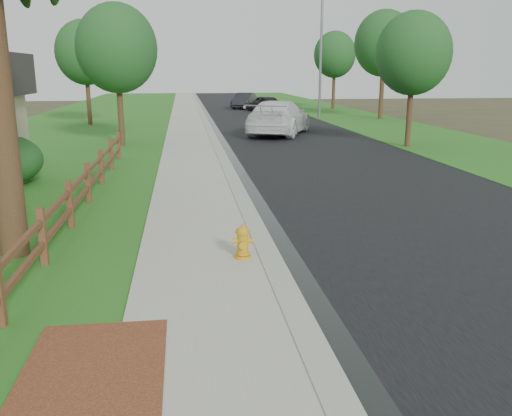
{
  "coord_description": "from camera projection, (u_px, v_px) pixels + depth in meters",
  "views": [
    {
      "loc": [
        -1.1,
        -6.67,
        3.39
      ],
      "look_at": [
        0.2,
        3.05,
        0.9
      ],
      "focal_mm": 38.0,
      "sensor_mm": 36.0,
      "label": 1
    }
  ],
  "objects": [
    {
      "name": "ground",
      "position": [
        271.0,
        327.0,
        7.38
      ],
      "size": [
        120.0,
        120.0,
        0.0
      ],
      "primitive_type": "plane",
      "color": "#38311E"
    },
    {
      "name": "brick_patch",
      "position": [
        93.0,
        375.0,
        6.12
      ],
      "size": [
        1.6,
        2.4,
        0.11
      ],
      "primitive_type": "cube",
      "color": "brown",
      "rests_on": "ground"
    },
    {
      "name": "ranch_fence",
      "position": [
        80.0,
        191.0,
        12.91
      ],
      "size": [
        0.12,
        16.92,
        1.1
      ],
      "color": "#52281B",
      "rests_on": "ground"
    },
    {
      "name": "tree_mid_left",
      "position": [
        85.0,
        53.0,
        33.67
      ],
      "size": [
        3.64,
        3.64,
        6.51
      ],
      "color": "#362816",
      "rests_on": "ground"
    },
    {
      "name": "tree_near_right",
      "position": [
        413.0,
        54.0,
        23.74
      ],
      "size": [
        3.31,
        3.31,
        5.96
      ],
      "color": "#362816",
      "rests_on": "ground"
    },
    {
      "name": "streetlight",
      "position": [
        319.0,
        46.0,
        38.34
      ],
      "size": [
        1.99,
        0.91,
        8.99
      ],
      "color": "slate",
      "rests_on": "ground"
    },
    {
      "name": "grass_strip",
      "position": [
        160.0,
        117.0,
        40.64
      ],
      "size": [
        1.6,
        90.0,
        0.06
      ],
      "primitive_type": "cube",
      "color": "#27611B",
      "rests_on": "ground"
    },
    {
      "name": "fire_hydrant",
      "position": [
        243.0,
        242.0,
        9.76
      ],
      "size": [
        0.41,
        0.33,
        0.64
      ],
      "color": "gold",
      "rests_on": "sidewalk"
    },
    {
      "name": "tree_far_right",
      "position": [
        335.0,
        55.0,
        48.1
      ],
      "size": [
        3.71,
        3.71,
        6.84
      ],
      "color": "#362816",
      "rests_on": "ground"
    },
    {
      "name": "tree_mid_right",
      "position": [
        384.0,
        44.0,
        37.71
      ],
      "size": [
        4.16,
        4.16,
        7.54
      ],
      "color": "#362816",
      "rests_on": "ground"
    },
    {
      "name": "white_suv",
      "position": [
        279.0,
        117.0,
        29.37
      ],
      "size": [
        4.79,
        6.81,
        1.83
      ],
      "primitive_type": "imported",
      "rotation": [
        0.0,
        0.0,
        2.75
      ],
      "color": "white",
      "rests_on": "road"
    },
    {
      "name": "dark_car_far",
      "position": [
        244.0,
        101.0,
        50.0
      ],
      "size": [
        2.93,
        4.54,
        1.41
      ],
      "primitive_type": "imported",
      "rotation": [
        0.0,
        0.0,
        -0.37
      ],
      "color": "black",
      "rests_on": "road"
    },
    {
      "name": "tree_near_left",
      "position": [
        117.0,
        49.0,
        23.95
      ],
      "size": [
        3.57,
        3.57,
        6.32
      ],
      "color": "#362816",
      "rests_on": "ground"
    },
    {
      "name": "sidewalk",
      "position": [
        185.0,
        116.0,
        40.88
      ],
      "size": [
        2.2,
        90.0,
        0.1
      ],
      "primitive_type": "cube",
      "color": "#AFAC98",
      "rests_on": "ground"
    },
    {
      "name": "shrub_d",
      "position": [
        4.0,
        160.0,
        16.32
      ],
      "size": [
        3.0,
        3.0,
        1.54
      ],
      "primitive_type": "ellipsoid",
      "rotation": [
        0.0,
        0.0,
        0.43
      ],
      "color": "#1B4C22",
      "rests_on": "ground"
    },
    {
      "name": "dark_car_mid",
      "position": [
        264.0,
        104.0,
        45.77
      ],
      "size": [
        3.0,
        4.36,
        1.38
      ],
      "primitive_type": "imported",
      "rotation": [
        0.0,
        0.0,
        3.52
      ],
      "color": "black",
      "rests_on": "road"
    },
    {
      "name": "lawn_near",
      "position": [
        89.0,
        118.0,
        39.97
      ],
      "size": [
        9.0,
        90.0,
        0.04
      ],
      "primitive_type": "cube",
      "color": "#27611B",
      "rests_on": "ground"
    },
    {
      "name": "curb",
      "position": [
        203.0,
        116.0,
        41.04
      ],
      "size": [
        0.4,
        90.0,
        0.12
      ],
      "primitive_type": "cube",
      "color": "gray",
      "rests_on": "ground"
    },
    {
      "name": "verge_far",
      "position": [
        344.0,
        115.0,
        42.48
      ],
      "size": [
        6.0,
        90.0,
        0.04
      ],
      "primitive_type": "cube",
      "color": "#27611B",
      "rests_on": "ground"
    },
    {
      "name": "wet_gutter",
      "position": [
        207.0,
        117.0,
        41.1
      ],
      "size": [
        0.5,
        90.0,
        0.0
      ],
      "primitive_type": "cube",
      "color": "black",
      "rests_on": "road"
    },
    {
      "name": "road",
      "position": [
        257.0,
        116.0,
        41.59
      ],
      "size": [
        8.0,
        90.0,
        0.02
      ],
      "primitive_type": "cube",
      "color": "black",
      "rests_on": "ground"
    }
  ]
}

